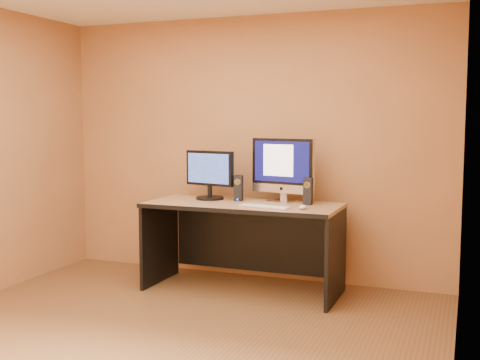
{
  "coord_description": "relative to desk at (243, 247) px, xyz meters",
  "views": [
    {
      "loc": [
        2.05,
        -3.65,
        1.59
      ],
      "look_at": [
        0.13,
        1.34,
        1.04
      ],
      "focal_mm": 45.0,
      "sensor_mm": 36.0,
      "label": 1
    }
  ],
  "objects": [
    {
      "name": "speaker_left",
      "position": [
        -0.09,
        0.14,
        0.53
      ],
      "size": [
        0.09,
        0.09,
        0.24
      ],
      "primitive_type": null,
      "rotation": [
        0.0,
        0.0,
        0.13
      ],
      "color": "black",
      "rests_on": "desk"
    },
    {
      "name": "mouse",
      "position": [
        0.61,
        -0.15,
        0.43
      ],
      "size": [
        0.07,
        0.11,
        0.04
      ],
      "primitive_type": "ellipsoid",
      "rotation": [
        0.0,
        0.0,
        -0.01
      ],
      "color": "silver",
      "rests_on": "desk"
    },
    {
      "name": "walls",
      "position": [
        -0.12,
        -1.44,
        0.89
      ],
      "size": [
        4.0,
        4.0,
        2.6
      ],
      "primitive_type": null,
      "color": "#A46E42",
      "rests_on": "ground"
    },
    {
      "name": "floor",
      "position": [
        -0.12,
        -1.44,
        -0.41
      ],
      "size": [
        4.0,
        4.0,
        0.0
      ],
      "primitive_type": "plane",
      "color": "brown",
      "rests_on": "ground"
    },
    {
      "name": "cable_b",
      "position": [
        0.21,
        0.31,
        0.41
      ],
      "size": [
        0.11,
        0.18,
        0.01
      ],
      "primitive_type": "cylinder",
      "rotation": [
        1.57,
        0.0,
        -0.51
      ],
      "color": "black",
      "rests_on": "desk"
    },
    {
      "name": "keyboard",
      "position": [
        0.28,
        -0.19,
        0.42
      ],
      "size": [
        0.49,
        0.22,
        0.02
      ],
      "primitive_type": "cube",
      "rotation": [
        0.0,
        0.0,
        -0.2
      ],
      "color": "silver",
      "rests_on": "desk"
    },
    {
      "name": "speaker_right",
      "position": [
        0.58,
        0.13,
        0.53
      ],
      "size": [
        0.08,
        0.08,
        0.24
      ],
      "primitive_type": null,
      "rotation": [
        0.0,
        0.0,
        0.02
      ],
      "color": "black",
      "rests_on": "desk"
    },
    {
      "name": "second_monitor",
      "position": [
        -0.39,
        0.15,
        0.64
      ],
      "size": [
        0.58,
        0.37,
        0.47
      ],
      "primitive_type": null,
      "rotation": [
        0.0,
        0.0,
        -0.21
      ],
      "color": "black",
      "rests_on": "desk"
    },
    {
      "name": "desk",
      "position": [
        0.0,
        0.0,
        0.0
      ],
      "size": [
        1.78,
        0.79,
        0.82
      ],
      "primitive_type": null,
      "rotation": [
        0.0,
        0.0,
        -0.01
      ],
      "color": "tan",
      "rests_on": "ground"
    },
    {
      "name": "imac",
      "position": [
        0.3,
        0.2,
        0.71
      ],
      "size": [
        0.66,
        0.35,
        0.61
      ],
      "primitive_type": null,
      "rotation": [
        0.0,
        0.0,
        -0.19
      ],
      "color": "#B6B6BA",
      "rests_on": "desk"
    },
    {
      "name": "cable_a",
      "position": [
        0.34,
        0.25,
        0.41
      ],
      "size": [
        0.05,
        0.24,
        0.01
      ],
      "primitive_type": "cylinder",
      "rotation": [
        1.57,
        0.0,
        0.16
      ],
      "color": "black",
      "rests_on": "desk"
    }
  ]
}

